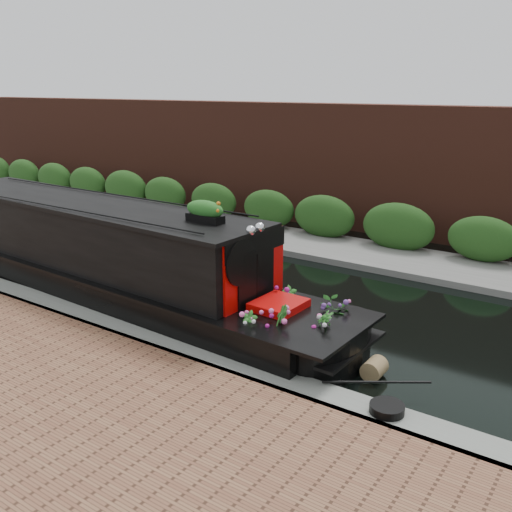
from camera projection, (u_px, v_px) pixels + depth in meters
The scene contains 8 objects.
ground at pixel (224, 288), 13.39m from camera, with size 80.00×80.00×0.00m, color black.
near_bank_coping at pixel (117, 336), 10.79m from camera, with size 40.00×0.60×0.50m, color gray.
far_bank_path at pixel (311, 247), 16.70m from camera, with size 40.00×2.40×0.34m, color slate.
far_hedge at pixel (326, 241), 17.41m from camera, with size 40.00×1.10×2.80m, color #214818.
far_brick_wall at pixel (355, 227), 19.06m from camera, with size 40.00×1.00×8.00m, color #4F261B.
narrowboat at pixel (104, 263), 12.50m from camera, with size 11.83×2.51×2.76m.
rope_fender at pixel (374, 369), 9.20m from camera, with size 0.34×0.34×0.40m, color olive.
coiled_mooring_rope at pixel (387, 408), 7.81m from camera, with size 0.48×0.48×0.12m, color black.
Camera 1 is at (7.80, -9.94, 4.56)m, focal length 40.00 mm.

